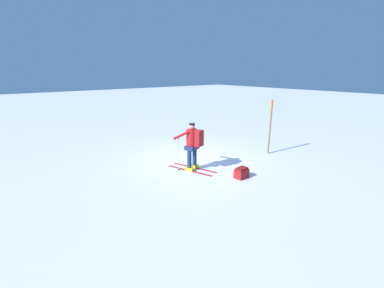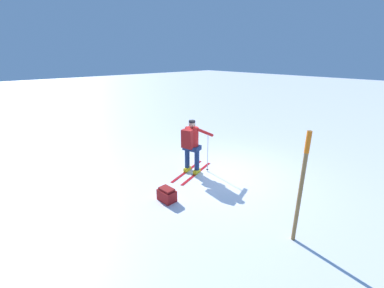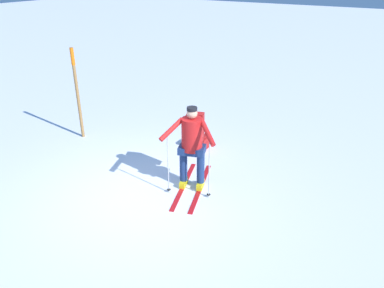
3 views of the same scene
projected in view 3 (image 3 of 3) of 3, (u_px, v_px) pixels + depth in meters
The scene contains 4 objects.
ground_plane at pixel (142, 192), 7.28m from camera, with size 80.00×80.00×0.00m, color white.
skier at pixel (192, 141), 7.06m from camera, with size 1.86×1.14×1.67m.
dropped_backpack at pixel (198, 141), 8.99m from camera, with size 0.33×0.46×0.35m.
trail_marker at pixel (77, 87), 9.08m from camera, with size 0.09×0.09×2.27m.
Camera 3 is at (4.72, 4.10, 3.97)m, focal length 35.00 mm.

